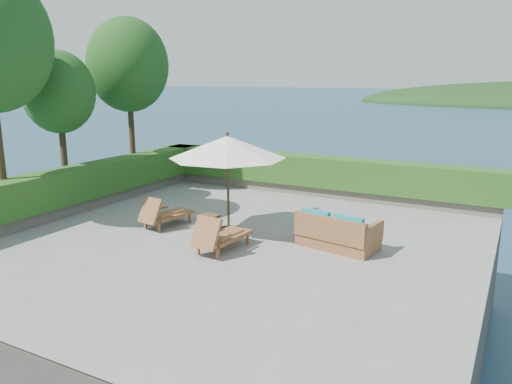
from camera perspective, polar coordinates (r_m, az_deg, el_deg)
The scene contains 14 objects.
ground at distance 12.73m, azimuth -2.91°, elevation -5.39°, with size 12.00×12.00×0.00m, color gray.
foundation at distance 13.31m, azimuth -2.83°, elevation -11.75°, with size 12.00×12.00×3.00m, color #4E473E.
ocean at distance 13.98m, azimuth -2.76°, elevation -17.15°, with size 600.00×600.00×0.00m, color #193B4F.
planter_wall_far at distance 17.54m, azimuth 6.56°, elevation 0.30°, with size 12.00×0.60×0.36m, color #706759.
planter_wall_left at distance 16.20m, azimuth -20.15°, elevation -1.51°, with size 0.60×12.00×0.36m, color #706759.
hedge_far at distance 17.41m, azimuth 6.62°, elevation 2.45°, with size 12.40×0.90×1.00m, color #1C4313.
hedge_left at distance 16.05m, azimuth -20.34°, elevation 0.81°, with size 0.90×12.40×1.00m, color #1C4313.
tree_mid at distance 16.67m, azimuth -21.64°, elevation 10.51°, with size 2.20×2.20×4.83m.
tree_far at distance 18.27m, azimuth -14.42°, elevation 13.84°, with size 2.80×2.80×6.03m.
patio_umbrella at distance 12.69m, azimuth -3.27°, elevation 5.04°, with size 3.68×3.68×2.68m.
lounge_left at distance 13.88m, azimuth -10.48°, elevation -2.44°, with size 0.87×1.62×0.89m.
lounge_right at distance 11.77m, azimuth -4.17°, elevation -4.96°, with size 0.82×1.68×0.94m.
side_table at distance 13.13m, azimuth -5.43°, elevation -3.02°, with size 0.52×0.52×0.49m.
wicker_loveseat at distance 12.12m, azimuth 9.22°, elevation -4.73°, with size 2.04×1.29×0.93m.
Camera 1 is at (6.27, -10.33, 4.03)m, focal length 35.00 mm.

